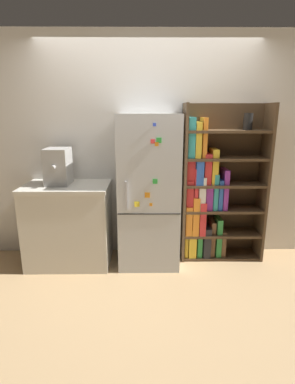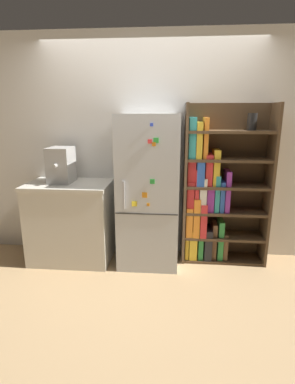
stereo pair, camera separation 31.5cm
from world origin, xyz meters
The scene contains 6 objects.
ground_plane centered at (0.00, 0.00, 0.00)m, with size 16.00×16.00×0.00m, color tan.
wall_back centered at (0.00, 0.47, 1.30)m, with size 8.00×0.05×2.60m.
refrigerator centered at (0.00, 0.16, 0.85)m, with size 0.67×0.61×1.70m.
bookshelf centered at (0.74, 0.31, 0.81)m, with size 0.96×0.34×1.82m.
kitchen_counter centered at (-0.92, 0.15, 0.47)m, with size 0.94×0.62×0.94m.
espresso_machine centered at (-1.00, 0.19, 1.14)m, with size 0.25×0.37×0.40m.
Camera 2 is at (0.27, -3.08, 1.71)m, focal length 28.00 mm.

